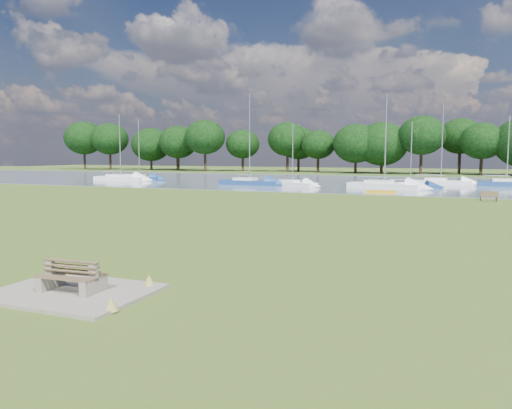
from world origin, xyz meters
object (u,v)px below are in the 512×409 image
at_px(kayak, 381,192).
at_px(sailboat_4, 292,182).
at_px(bench_pair, 72,277).
at_px(sailboat_6, 506,182).
at_px(sailboat_3, 249,181).
at_px(sailboat_9, 139,177).
at_px(riverbank_bench, 489,196).
at_px(sailboat_8, 440,181).
at_px(sailboat_7, 120,177).
at_px(sailboat_5, 410,185).
at_px(sailboat_1, 384,184).

distance_m(kayak, sailboat_4, 12.98).
relative_size(bench_pair, sailboat_6, 0.22).
relative_size(sailboat_3, sailboat_9, 1.27).
distance_m(riverbank_bench, sailboat_8, 20.73).
xyz_separation_m(kayak, sailboat_7, (-37.03, 9.11, 0.37)).
distance_m(sailboat_8, sailboat_9, 40.39).
bearing_deg(sailboat_5, sailboat_3, 158.17).
bearing_deg(sailboat_6, sailboat_1, -153.48).
relative_size(sailboat_3, sailboat_7, 1.19).
bearing_deg(sailboat_4, sailboat_7, -161.26).
distance_m(sailboat_4, sailboat_7, 26.05).
distance_m(riverbank_bench, sailboat_5, 14.13).
relative_size(sailboat_1, sailboat_5, 1.41).
height_order(kayak, sailboat_4, sailboat_4).
bearing_deg(sailboat_3, sailboat_6, 23.05).
distance_m(sailboat_7, sailboat_9, 2.67).
bearing_deg(bench_pair, sailboat_9, 119.74).
bearing_deg(sailboat_8, sailboat_5, -106.51).
height_order(kayak, sailboat_9, sailboat_9).
height_order(bench_pair, sailboat_4, sailboat_4).
bearing_deg(bench_pair, sailboat_7, 122.25).
relative_size(sailboat_3, sailboat_6, 1.33).
distance_m(kayak, sailboat_5, 7.78).
height_order(bench_pair, riverbank_bench, bench_pair).
height_order(sailboat_3, sailboat_4, sailboat_3).
bearing_deg(bench_pair, sailboat_6, 70.86).
xyz_separation_m(sailboat_1, sailboat_4, (-10.41, -0.09, -0.10)).
bearing_deg(kayak, sailboat_6, 54.18).
relative_size(sailboat_5, sailboat_9, 0.85).
height_order(riverbank_bench, sailboat_7, sailboat_7).
bearing_deg(sailboat_9, bench_pair, -57.72).
xyz_separation_m(sailboat_1, sailboat_9, (-34.67, 4.33, -0.03)).
height_order(sailboat_5, sailboat_8, sailboat_8).
bearing_deg(sailboat_6, kayak, -135.85).
distance_m(riverbank_bench, sailboat_4, 23.21).
relative_size(riverbank_bench, sailboat_7, 0.15).
height_order(bench_pair, sailboat_8, sailboat_8).
bearing_deg(kayak, sailboat_9, 163.86).
relative_size(sailboat_1, sailboat_3, 0.94).
xyz_separation_m(sailboat_5, sailboat_9, (-37.31, 3.66, 0.09)).
height_order(sailboat_3, sailboat_5, sailboat_3).
bearing_deg(sailboat_4, bench_pair, -55.81).
bearing_deg(sailboat_3, sailboat_4, 3.97).
bearing_deg(sailboat_5, bench_pair, -119.85).
xyz_separation_m(kayak, sailboat_8, (4.81, 15.60, 0.36)).
height_order(sailboat_5, sailboat_7, sailboat_7).
bearing_deg(sailboat_6, sailboat_9, 176.88).
distance_m(sailboat_1, sailboat_9, 34.93).
height_order(kayak, sailboat_5, sailboat_5).
bearing_deg(sailboat_7, riverbank_bench, -15.47).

